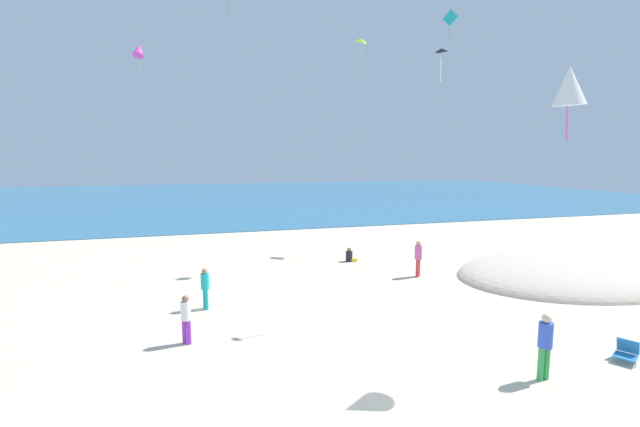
% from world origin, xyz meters
% --- Properties ---
extents(ground_plane, '(120.00, 120.00, 0.00)m').
position_xyz_m(ground_plane, '(0.00, 10.00, 0.00)').
color(ground_plane, beige).
extents(ocean_water, '(120.00, 60.00, 0.05)m').
position_xyz_m(ocean_water, '(0.00, 53.52, 0.03)').
color(ocean_water, teal).
rests_on(ocean_water, ground_plane).
extents(dune_mound, '(11.63, 8.14, 1.95)m').
position_xyz_m(dune_mound, '(13.16, 7.01, 0.00)').
color(dune_mound, beige).
rests_on(dune_mound, ground_plane).
extents(beach_chair_far_left, '(0.81, 0.77, 0.59)m').
position_xyz_m(beach_chair_far_left, '(7.25, -0.35, 0.27)').
color(beach_chair_far_left, '#2370B2').
rests_on(beach_chair_far_left, ground_plane).
extents(person_0, '(0.39, 0.39, 1.56)m').
position_xyz_m(person_0, '(-3.86, 7.17, 0.90)').
color(person_0, '#19ADB2').
rests_on(person_0, ground_plane).
extents(person_1, '(0.65, 0.43, 0.76)m').
position_xyz_m(person_1, '(3.84, 12.68, 0.28)').
color(person_1, black).
rests_on(person_1, ground_plane).
extents(person_2, '(0.37, 0.37, 1.74)m').
position_xyz_m(person_2, '(4.25, -0.54, 1.00)').
color(person_2, green).
rests_on(person_2, ground_plane).
extents(person_3, '(0.42, 0.42, 1.51)m').
position_xyz_m(person_3, '(-4.49, 4.21, 0.87)').
color(person_3, purple).
rests_on(person_3, ground_plane).
extents(person_4, '(0.48, 0.48, 1.72)m').
position_xyz_m(person_4, '(5.90, 8.95, 0.99)').
color(person_4, red).
rests_on(person_4, ground_plane).
extents(kite_teal, '(0.60, 0.87, 1.99)m').
position_xyz_m(kite_teal, '(11.40, 15.78, 14.08)').
color(kite_teal, '#1EADAD').
extents(kite_black, '(0.44, 0.44, 1.17)m').
position_xyz_m(kite_black, '(4.31, 4.93, 9.26)').
color(kite_black, black).
extents(kite_magenta, '(1.16, 1.33, 2.00)m').
position_xyz_m(kite_magenta, '(-7.58, 25.64, 13.22)').
color(kite_magenta, '#DB3DA8').
extents(kite_lime, '(0.71, 0.64, 1.33)m').
position_xyz_m(kite_lime, '(4.36, 12.59, 11.50)').
color(kite_lime, '#99DB33').
extents(kite_white, '(1.12, 1.07, 1.95)m').
position_xyz_m(kite_white, '(5.30, 0.32, 7.45)').
color(kite_white, white).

